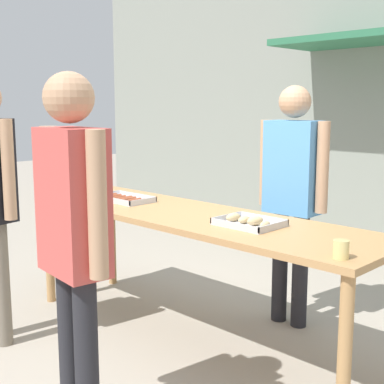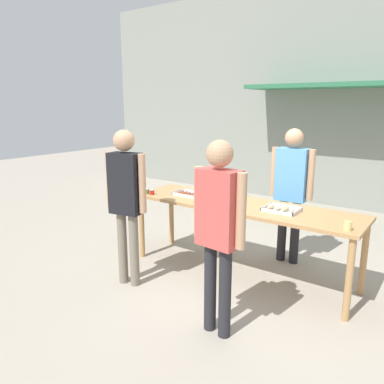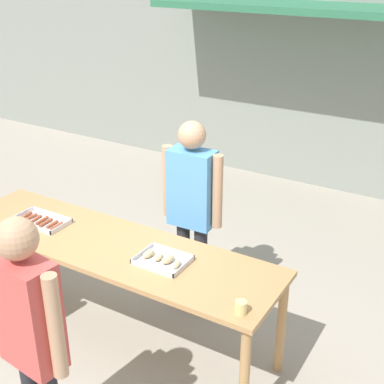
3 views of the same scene
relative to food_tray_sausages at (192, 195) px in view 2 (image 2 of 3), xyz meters
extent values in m
plane|color=#A39989|center=(0.73, 0.02, -0.91)|extent=(24.00, 24.00, 0.00)
cube|color=gray|center=(0.73, 4.02, 1.34)|extent=(12.00, 0.12, 4.50)
cube|color=#2D704C|center=(0.73, 3.47, 1.49)|extent=(3.20, 1.00, 0.08)
cube|color=tan|center=(0.73, 0.02, -0.03)|extent=(2.83, 0.78, 0.04)
cylinder|color=tan|center=(-0.63, -0.31, -0.48)|extent=(0.07, 0.07, 0.86)
cylinder|color=tan|center=(2.08, -0.31, -0.48)|extent=(0.07, 0.07, 0.86)
cylinder|color=tan|center=(-0.63, 0.34, -0.48)|extent=(0.07, 0.07, 0.86)
cylinder|color=tan|center=(2.08, 0.34, -0.48)|extent=(0.07, 0.07, 0.86)
cube|color=silver|center=(0.00, 0.00, -0.01)|extent=(0.46, 0.27, 0.01)
cube|color=silver|center=(0.00, -0.13, 0.01)|extent=(0.46, 0.01, 0.03)
cube|color=silver|center=(0.00, 0.13, 0.01)|extent=(0.46, 0.01, 0.03)
cube|color=silver|center=(-0.23, 0.00, 0.01)|extent=(0.01, 0.27, 0.03)
cube|color=silver|center=(0.23, 0.00, 0.01)|extent=(0.01, 0.27, 0.03)
cylinder|color=#A34C2D|center=(-0.18, 0.00, 0.01)|extent=(0.04, 0.14, 0.03)
cylinder|color=#A34C2D|center=(-0.12, -0.01, 0.01)|extent=(0.04, 0.14, 0.03)
cylinder|color=#A34C2D|center=(-0.06, 0.00, 0.01)|extent=(0.04, 0.14, 0.02)
cylinder|color=#A34C2D|center=(0.00, 0.01, 0.01)|extent=(0.03, 0.15, 0.02)
cylinder|color=#A34C2D|center=(0.06, -0.01, 0.01)|extent=(0.03, 0.15, 0.03)
cylinder|color=#A34C2D|center=(0.13, 0.00, 0.01)|extent=(0.03, 0.13, 0.03)
cylinder|color=#A34C2D|center=(0.18, -0.01, 0.01)|extent=(0.03, 0.14, 0.03)
cube|color=silver|center=(1.24, 0.00, -0.01)|extent=(0.38, 0.30, 0.01)
cube|color=silver|center=(1.24, -0.14, 0.01)|extent=(0.38, 0.01, 0.03)
cube|color=silver|center=(1.24, 0.15, 0.01)|extent=(0.38, 0.01, 0.03)
cube|color=silver|center=(1.05, 0.00, 0.01)|extent=(0.01, 0.30, 0.03)
cube|color=silver|center=(1.42, 0.00, 0.01)|extent=(0.01, 0.30, 0.03)
ellipsoid|color=#D6B77F|center=(1.11, 0.00, 0.02)|extent=(0.07, 0.12, 0.05)
ellipsoid|color=#D6B77F|center=(1.19, 0.01, 0.02)|extent=(0.07, 0.10, 0.05)
ellipsoid|color=#D6B77F|center=(1.28, 0.01, 0.02)|extent=(0.08, 0.13, 0.06)
ellipsoid|color=#D6B77F|center=(1.37, -0.01, 0.01)|extent=(0.06, 0.11, 0.04)
cylinder|color=#567A38|center=(-0.56, -0.26, 0.02)|extent=(0.06, 0.06, 0.06)
cylinder|color=#B2B2B7|center=(-0.56, -0.26, 0.05)|extent=(0.06, 0.06, 0.01)
cylinder|color=#B22319|center=(-0.47, -0.26, 0.02)|extent=(0.06, 0.06, 0.06)
cylinder|color=#B2B2B7|center=(-0.47, -0.26, 0.05)|extent=(0.06, 0.06, 0.01)
cylinder|color=#DBC67A|center=(2.00, -0.25, 0.03)|extent=(0.08, 0.08, 0.09)
cylinder|color=#232328|center=(0.98, 0.72, -0.49)|extent=(0.12, 0.12, 0.85)
cylinder|color=#232328|center=(1.15, 0.72, -0.49)|extent=(0.12, 0.12, 0.85)
cube|color=#5193D1|center=(1.07, 0.72, 0.28)|extent=(0.40, 0.23, 0.68)
sphere|color=tan|center=(1.07, 0.72, 0.75)|extent=(0.23, 0.23, 0.23)
cylinder|color=tan|center=(0.83, 0.71, 0.29)|extent=(0.09, 0.09, 0.64)
cylinder|color=tan|center=(1.30, 0.73, 0.29)|extent=(0.09, 0.09, 0.64)
cylinder|color=#756B5B|center=(-0.12, -0.97, -0.48)|extent=(0.11, 0.11, 0.87)
cylinder|color=#756B5B|center=(-0.28, -1.00, -0.48)|extent=(0.11, 0.11, 0.87)
cube|color=black|center=(-0.20, -0.98, 0.29)|extent=(0.39, 0.26, 0.69)
sphere|color=tan|center=(-0.20, -0.98, 0.77)|extent=(0.23, 0.23, 0.23)
cylinder|color=tan|center=(0.01, -0.94, 0.31)|extent=(0.08, 0.08, 0.65)
cylinder|color=tan|center=(-0.42, -1.02, 0.31)|extent=(0.08, 0.08, 0.65)
cylinder|color=#232328|center=(1.24, -1.21, -0.49)|extent=(0.11, 0.11, 0.86)
cylinder|color=#232328|center=(1.07, -1.20, -0.49)|extent=(0.11, 0.11, 0.86)
cube|color=#C64C47|center=(1.15, -1.21, 0.28)|extent=(0.40, 0.25, 0.68)
sphere|color=tan|center=(1.15, -1.21, 0.76)|extent=(0.23, 0.23, 0.23)
cylinder|color=tan|center=(1.38, -1.23, 0.30)|extent=(0.08, 0.08, 0.65)
cylinder|color=tan|center=(0.92, -1.18, 0.30)|extent=(0.08, 0.08, 0.65)
camera|label=1|loc=(3.25, -2.55, 0.72)|focal=50.00mm
camera|label=2|loc=(2.78, -3.85, 1.16)|focal=35.00mm
camera|label=3|loc=(3.16, -2.81, 2.12)|focal=50.00mm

